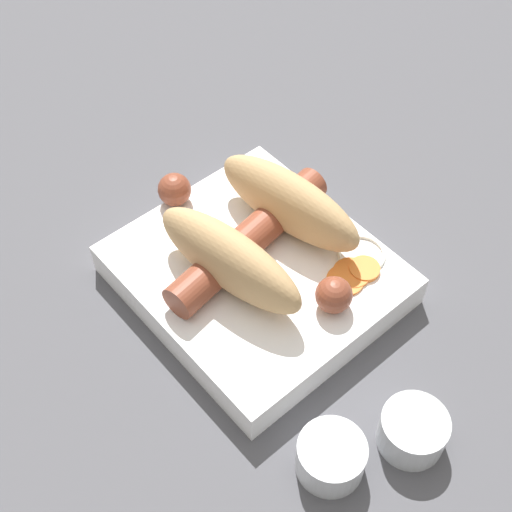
{
  "coord_description": "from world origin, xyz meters",
  "views": [
    {
      "loc": [
        -0.28,
        0.24,
        0.5
      ],
      "look_at": [
        0.0,
        0.0,
        0.04
      ],
      "focal_mm": 50.0,
      "sensor_mm": 36.0,
      "label": 1
    }
  ],
  "objects_px": {
    "bread_roll": "(259,229)",
    "condiment_cup_near": "(331,458)",
    "sausage": "(249,239)",
    "condiment_cup_far": "(412,432)",
    "food_tray": "(256,275)"
  },
  "relations": [
    {
      "from": "bread_roll",
      "to": "condiment_cup_near",
      "type": "relative_size",
      "value": 3.17
    },
    {
      "from": "sausage",
      "to": "condiment_cup_far",
      "type": "xyz_separation_m",
      "value": [
        -0.2,
        0.01,
        -0.03
      ]
    },
    {
      "from": "food_tray",
      "to": "sausage",
      "type": "relative_size",
      "value": 1.05
    },
    {
      "from": "condiment_cup_far",
      "to": "bread_roll",
      "type": "bearing_deg",
      "value": -5.09
    },
    {
      "from": "bread_roll",
      "to": "sausage",
      "type": "relative_size",
      "value": 0.79
    },
    {
      "from": "condiment_cup_near",
      "to": "condiment_cup_far",
      "type": "relative_size",
      "value": 1.0
    },
    {
      "from": "sausage",
      "to": "condiment_cup_near",
      "type": "distance_m",
      "value": 0.19
    },
    {
      "from": "food_tray",
      "to": "condiment_cup_far",
      "type": "height_order",
      "value": "same"
    },
    {
      "from": "condiment_cup_near",
      "to": "condiment_cup_far",
      "type": "height_order",
      "value": "same"
    },
    {
      "from": "bread_roll",
      "to": "condiment_cup_far",
      "type": "bearing_deg",
      "value": 174.91
    },
    {
      "from": "condiment_cup_near",
      "to": "condiment_cup_far",
      "type": "distance_m",
      "value": 0.06
    },
    {
      "from": "sausage",
      "to": "bread_roll",
      "type": "bearing_deg",
      "value": -137.18
    },
    {
      "from": "food_tray",
      "to": "condiment_cup_near",
      "type": "height_order",
      "value": "same"
    },
    {
      "from": "sausage",
      "to": "condiment_cup_near",
      "type": "relative_size",
      "value": 4.04
    },
    {
      "from": "sausage",
      "to": "condiment_cup_far",
      "type": "height_order",
      "value": "sausage"
    }
  ]
}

